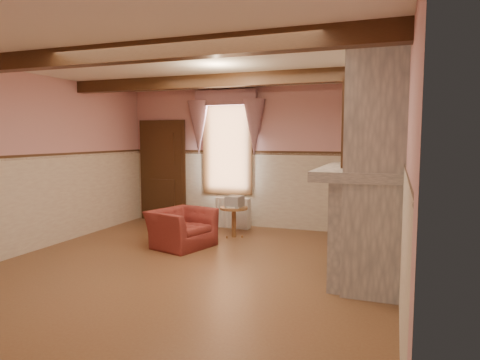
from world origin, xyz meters
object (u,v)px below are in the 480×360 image
(bowl, at_px, (362,164))
(mantel_clock, at_px, (366,157))
(oil_lamp, at_px, (365,155))
(radiator, at_px, (233,213))
(armchair, at_px, (182,228))
(side_table, at_px, (234,222))

(bowl, distance_m, mantel_clock, 0.83)
(mantel_clock, bearing_deg, oil_lamp, -90.00)
(radiator, relative_size, bowl, 1.94)
(radiator, height_order, oil_lamp, oil_lamp)
(bowl, relative_size, mantel_clock, 1.51)
(mantel_clock, height_order, oil_lamp, oil_lamp)
(armchair, relative_size, bowl, 2.64)
(side_table, height_order, radiator, radiator)
(radiator, height_order, bowl, bowl)
(radiator, bearing_deg, armchair, -95.27)
(side_table, bearing_deg, bowl, -33.03)
(bowl, bearing_deg, oil_lamp, 90.00)
(armchair, distance_m, mantel_clock, 3.14)
(oil_lamp, bearing_deg, side_table, 157.24)
(armchair, xyz_separation_m, mantel_clock, (2.89, 0.25, 1.21))
(side_table, relative_size, radiator, 0.79)
(oil_lamp, bearing_deg, armchair, 179.32)
(mantel_clock, relative_size, oil_lamp, 0.86)
(mantel_clock, xyz_separation_m, oil_lamp, (0.00, -0.29, 0.04))
(mantel_clock, bearing_deg, bowl, -90.00)
(armchair, relative_size, radiator, 1.36)
(side_table, distance_m, bowl, 3.01)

